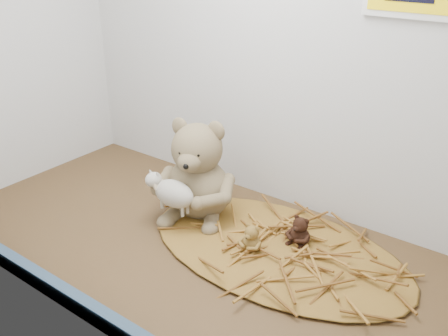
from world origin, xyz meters
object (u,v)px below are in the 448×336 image
Objects in this scene: main_teddy at (198,169)px; mini_teddy_tan at (252,237)px; toy_lamb at (174,194)px; mini_teddy_brown at (300,229)px.

main_teddy is 22.61cm from mini_teddy_tan.
toy_lamb is 2.13× the size of mini_teddy_tan.
mini_teddy_tan is at bearing 5.92° from toy_lamb.
main_teddy is 1.80× the size of toy_lamb.
mini_teddy_brown is at bearing -17.11° from main_teddy.
toy_lamb is at bearing -174.05° from mini_teddy_tan.
main_teddy is 3.83× the size of mini_teddy_tan.
mini_teddy_brown is at bearing 50.55° from mini_teddy_tan.
mini_teddy_tan is 0.94× the size of mini_teddy_brown.
main_teddy is at bearing 90.00° from toy_lamb.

